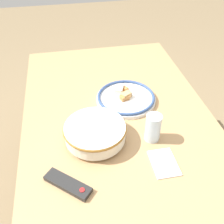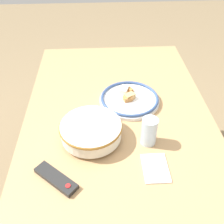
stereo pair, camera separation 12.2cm
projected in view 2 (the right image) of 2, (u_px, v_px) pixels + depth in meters
name	position (u px, v px, depth m)	size (l,w,h in m)	color
ground_plane	(117.00, 204.00, 1.70)	(8.00, 8.00, 0.00)	#7F6B4C
dining_table	(119.00, 133.00, 1.28)	(1.52, 0.90, 0.72)	tan
noodle_bowl	(91.00, 130.00, 1.12)	(0.27, 0.27, 0.08)	silver
food_plate	(129.00, 99.00, 1.34)	(0.30, 0.30, 0.05)	white
tv_remote	(56.00, 178.00, 0.98)	(0.16, 0.18, 0.02)	black
drinking_glass	(149.00, 131.00, 1.09)	(0.07, 0.07, 0.13)	silver
folded_napkin	(155.00, 168.00, 1.02)	(0.14, 0.10, 0.01)	white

